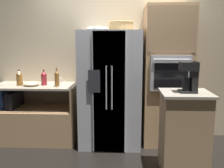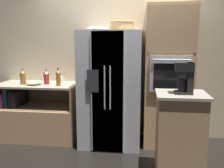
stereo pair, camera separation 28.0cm
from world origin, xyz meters
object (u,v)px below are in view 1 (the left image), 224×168
at_px(bottle_short, 57,78).
at_px(wall_oven, 167,76).
at_px(mixing_bowl, 31,84).
at_px(refrigerator, 110,89).
at_px(fruit_bowl, 97,28).
at_px(mug, 58,81).
at_px(wicker_basket, 121,25).
at_px(coffee_maker, 190,76).
at_px(bottle_wide, 19,78).
at_px(bottle_tall, 44,78).

bearing_deg(bottle_short, wall_oven, 4.88).
height_order(bottle_short, mixing_bowl, bottle_short).
xyz_separation_m(refrigerator, bottle_short, (-0.80, -0.06, 0.16)).
relative_size(refrigerator, fruit_bowl, 5.59).
height_order(refrigerator, mixing_bowl, refrigerator).
height_order(wall_oven, bottle_short, wall_oven).
relative_size(refrigerator, bottle_short, 6.16).
relative_size(mug, mixing_bowl, 0.53).
xyz_separation_m(wall_oven, bottle_short, (-1.64, -0.14, -0.02)).
bearing_deg(wicker_basket, refrigerator, -148.02).
distance_m(wall_oven, coffee_maker, 0.98).
bearing_deg(bottle_short, coffee_maker, -25.30).
relative_size(refrigerator, mug, 13.42).
relative_size(wall_oven, bottle_short, 7.45).
distance_m(wall_oven, bottle_wide, 2.24).
xyz_separation_m(bottle_wide, mixing_bowl, (0.19, -0.02, -0.08)).
height_order(refrigerator, bottle_short, refrigerator).
height_order(mug, coffee_maker, coffee_maker).
bearing_deg(mixing_bowl, wicker_basket, 5.15).
bearing_deg(refrigerator, mixing_bowl, -178.72).
xyz_separation_m(wall_oven, bottle_wide, (-2.24, -0.08, -0.03)).
bearing_deg(bottle_wide, coffee_maker, -20.65).
height_order(fruit_bowl, mixing_bowl, fruit_bowl).
xyz_separation_m(bottle_tall, coffee_maker, (1.97, -0.93, 0.18)).
bearing_deg(mixing_bowl, coffee_maker, -21.81).
distance_m(bottle_wide, coffee_maker, 2.50).
bearing_deg(fruit_bowl, bottle_short, -171.26).
xyz_separation_m(wall_oven, mug, (-1.69, 0.08, -0.09)).
relative_size(bottle_short, mixing_bowl, 1.15).
xyz_separation_m(refrigerator, mixing_bowl, (-1.20, -0.03, 0.07)).
relative_size(wicker_basket, mixing_bowl, 1.53).
distance_m(refrigerator, wall_oven, 0.87).
xyz_separation_m(bottle_short, coffee_maker, (1.74, -0.82, 0.17)).
height_order(fruit_bowl, coffee_maker, fruit_bowl).
distance_m(bottle_tall, bottle_wide, 0.37).
distance_m(mug, coffee_maker, 2.08).
distance_m(bottle_short, coffee_maker, 1.93).
bearing_deg(wall_oven, mug, 177.46).
bearing_deg(fruit_bowl, mixing_bowl, -176.86).
relative_size(wicker_basket, bottle_wide, 1.51).
distance_m(wicker_basket, bottle_tall, 1.42).
relative_size(mug, coffee_maker, 0.37).
height_order(refrigerator, bottle_tall, refrigerator).
relative_size(bottle_tall, bottle_short, 0.85).
distance_m(wicker_basket, mug, 1.30).
xyz_separation_m(fruit_bowl, coffee_maker, (1.14, -0.91, -0.56)).
height_order(bottle_wide, coffee_maker, coffee_maker).
height_order(wall_oven, fruit_bowl, wall_oven).
bearing_deg(wall_oven, bottle_short, -175.12).
bearing_deg(coffee_maker, wicker_basket, 128.85).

